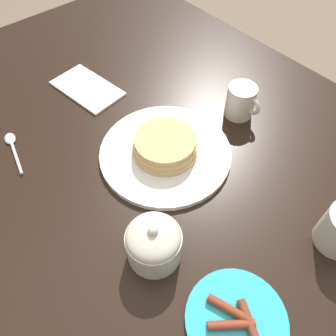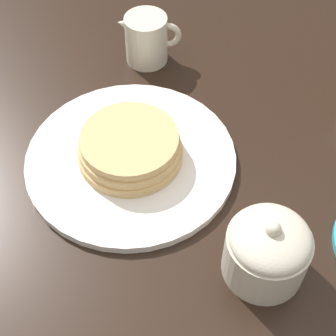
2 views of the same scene
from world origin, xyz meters
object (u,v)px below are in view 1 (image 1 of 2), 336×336
Objects in this scene: side_plate_bacon at (236,320)px; napkin at (87,88)px; creamer_pitcher at (240,100)px; pancake_plate at (164,151)px; sugar_bowl at (154,243)px; spoon at (13,146)px.

side_plate_bacon is 0.65m from napkin.
creamer_pitcher is at bearing 131.68° from side_plate_bacon.
pancake_plate is 0.23m from sugar_bowl.
napkin is (-0.30, -0.01, -0.01)m from pancake_plate.
side_plate_bacon is 0.18m from sugar_bowl.
side_plate_bacon is 0.59m from spoon.
napkin is (-0.32, -0.23, -0.04)m from creamer_pitcher.
side_plate_bacon is (0.33, -0.13, -0.01)m from pancake_plate.
creamer_pitcher is 0.78× the size of spoon.
pancake_plate is 0.36m from side_plate_bacon.
sugar_bowl reaches higher than spoon.
pancake_plate is 2.79× the size of creamer_pitcher.
sugar_bowl reaches higher than napkin.
sugar_bowl is at bearing -69.08° from creamer_pitcher.
pancake_plate is at bearing -94.12° from creamer_pitcher.
side_plate_bacon reaches higher than napkin.
creamer_pitcher reaches higher than pancake_plate.
pancake_plate reaches higher than spoon.
sugar_bowl is 0.48× the size of napkin.
sugar_bowl reaches higher than creamer_pitcher.
creamer_pitcher is 0.53m from spoon.
creamer_pitcher reaches higher than side_plate_bacon.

